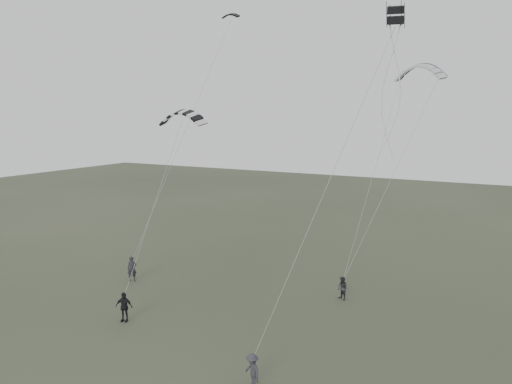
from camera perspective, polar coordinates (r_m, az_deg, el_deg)
The scene contains 9 objects.
ground at distance 27.98m, azimuth -7.45°, elevation -15.62°, with size 140.00×140.00×0.00m, color #303B29.
flyer_left at distance 36.30m, azimuth -13.98°, elevation -8.52°, with size 0.64×0.42×1.74m, color black.
flyer_right at distance 32.36m, azimuth 9.85°, elevation -10.80°, with size 0.72×0.56×1.48m, color #27272C.
flyer_center at distance 29.72m, azimuth -14.86°, elevation -12.56°, with size 1.00×0.41×1.70m, color black.
flyer_far at distance 22.58m, azimuth -0.44°, elevation -19.74°, with size 0.97×0.56×1.51m, color #2E2E34.
kite_dark_small at distance 38.53m, azimuth -2.93°, elevation 19.62°, with size 1.34×0.40×0.47m, color black, non-canonical shape.
kite_pale_large at distance 37.14m, azimuth 18.20°, elevation 13.55°, with size 3.63×0.82×1.52m, color silver, non-canonical shape.
kite_striped at distance 33.16m, azimuth -8.45°, elevation 9.06°, with size 3.40×0.85×1.30m, color black, non-canonical shape.
kite_box at distance 24.39m, azimuth 15.66°, elevation 18.90°, with size 0.75×0.75×0.76m, color black, non-canonical shape.
Camera 1 is at (15.09, -20.52, 11.58)m, focal length 35.00 mm.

